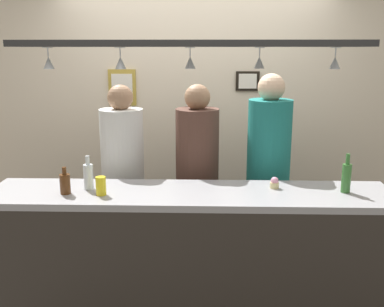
{
  "coord_description": "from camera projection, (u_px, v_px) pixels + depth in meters",
  "views": [
    {
      "loc": [
        0.1,
        -3.13,
        1.96
      ],
      "look_at": [
        0.0,
        0.1,
        1.19
      ],
      "focal_mm": 41.21,
      "sensor_mm": 36.0,
      "label": 1
    }
  ],
  "objects": [
    {
      "name": "bar_counter",
      "position": [
        189.0,
        249.0,
        2.84
      ],
      "size": [
        2.7,
        0.55,
        1.04
      ],
      "color": "#99999E",
      "rests_on": "ground_plane"
    },
    {
      "name": "cupcake",
      "position": [
        275.0,
        183.0,
        2.98
      ],
      "size": [
        0.06,
        0.06,
        0.08
      ],
      "color": "beige",
      "rests_on": "bar_counter"
    },
    {
      "name": "person_right_teal_shirt",
      "position": [
        268.0,
        163.0,
        3.47
      ],
      "size": [
        0.34,
        0.34,
        1.78
      ],
      "color": "#2D334C",
      "rests_on": "ground_plane"
    },
    {
      "name": "hanging_wineglass_center_left",
      "position": [
        190.0,
        62.0,
        2.77
      ],
      "size": [
        0.07,
        0.07,
        0.13
      ],
      "color": "silver",
      "rests_on": "overhead_glass_rack"
    },
    {
      "name": "ground_plane",
      "position": [
        192.0,
        302.0,
        3.5
      ],
      "size": [
        8.0,
        8.0,
        0.0
      ],
      "primitive_type": "plane",
      "color": "#4C4742"
    },
    {
      "name": "bottle_beer_green_import",
      "position": [
        346.0,
        177.0,
        2.88
      ],
      "size": [
        0.06,
        0.06,
        0.26
      ],
      "color": "#336B2D",
      "rests_on": "bar_counter"
    },
    {
      "name": "person_left_white_patterned_shirt",
      "position": [
        123.0,
        169.0,
        3.52
      ],
      "size": [
        0.34,
        0.34,
        1.69
      ],
      "color": "#2D334C",
      "rests_on": "ground_plane"
    },
    {
      "name": "hanging_wineglass_left",
      "position": [
        121.0,
        62.0,
        2.72
      ],
      "size": [
        0.07,
        0.07,
        0.13
      ],
      "color": "silver",
      "rests_on": "overhead_glass_rack"
    },
    {
      "name": "hanging_wineglass_center",
      "position": [
        259.0,
        62.0,
        2.78
      ],
      "size": [
        0.07,
        0.07,
        0.13
      ],
      "color": "silver",
      "rests_on": "overhead_glass_rack"
    },
    {
      "name": "bottle_beer_brown_stubby",
      "position": [
        65.0,
        183.0,
        2.86
      ],
      "size": [
        0.07,
        0.07,
        0.18
      ],
      "color": "#512D14",
      "rests_on": "bar_counter"
    },
    {
      "name": "back_wall",
      "position": [
        195.0,
        118.0,
        4.26
      ],
      "size": [
        4.4,
        0.06,
        2.6
      ],
      "primitive_type": "cube",
      "color": "beige",
      "rests_on": "ground_plane"
    },
    {
      "name": "picture_frame_upper_small",
      "position": [
        248.0,
        81.0,
        4.12
      ],
      "size": [
        0.22,
        0.02,
        0.18
      ],
      "color": "black",
      "rests_on": "back_wall"
    },
    {
      "name": "picture_frame_caricature",
      "position": [
        122.0,
        88.0,
        4.17
      ],
      "size": [
        0.26,
        0.02,
        0.34
      ],
      "color": "#B29338",
      "rests_on": "back_wall"
    },
    {
      "name": "hanging_wineglass_far_left",
      "position": [
        49.0,
        62.0,
        2.74
      ],
      "size": [
        0.07,
        0.07,
        0.13
      ],
      "color": "silver",
      "rests_on": "overhead_glass_rack"
    },
    {
      "name": "overhead_glass_rack",
      "position": [
        190.0,
        44.0,
        2.74
      ],
      "size": [
        2.2,
        0.36,
        0.04
      ],
      "primitive_type": "cube",
      "color": "black"
    },
    {
      "name": "drink_can",
      "position": [
        101.0,
        186.0,
        2.84
      ],
      "size": [
        0.07,
        0.07,
        0.12
      ],
      "primitive_type": "cylinder",
      "color": "yellow",
      "rests_on": "bar_counter"
    },
    {
      "name": "hanging_wineglass_center_right",
      "position": [
        335.0,
        62.0,
        2.72
      ],
      "size": [
        0.07,
        0.07,
        0.13
      ],
      "color": "silver",
      "rests_on": "overhead_glass_rack"
    },
    {
      "name": "person_middle_brown_shirt",
      "position": [
        197.0,
        169.0,
        3.5
      ],
      "size": [
        0.34,
        0.34,
        1.7
      ],
      "color": "#2D334C",
      "rests_on": "ground_plane"
    },
    {
      "name": "bottle_soda_clear",
      "position": [
        88.0,
        176.0,
        2.95
      ],
      "size": [
        0.06,
        0.06,
        0.23
      ],
      "color": "silver",
      "rests_on": "bar_counter"
    }
  ]
}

